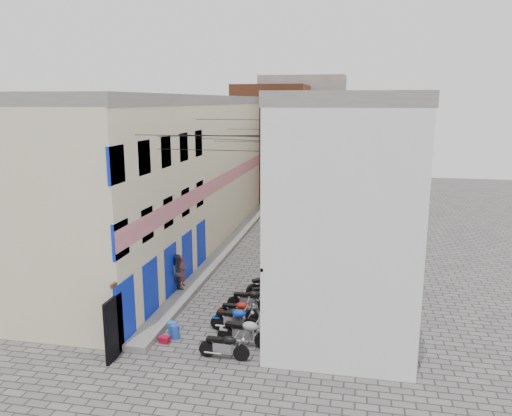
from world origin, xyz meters
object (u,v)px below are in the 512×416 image
Objects in this scene: motorcycle_b at (245,331)px; water_jug_near at (175,332)px; motorcycle_c at (234,318)px; motorcycle_d at (237,310)px; motorcycle_e at (249,299)px; motorcycle_f at (266,291)px; person_b at (179,273)px; motorcycle_a at (224,345)px; water_jug_far at (172,328)px; red_crate at (165,340)px; motorcycle_g at (267,283)px; person_a at (182,271)px.

motorcycle_b is 3.93× the size of water_jug_near.
motorcycle_c reaches higher than motorcycle_d.
motorcycle_f is at bearing 149.20° from motorcycle_e.
motorcycle_d is (-0.08, 0.86, -0.04)m from motorcycle_c.
water_jug_near is at bearing -126.15° from person_b.
person_b reaches higher than motorcycle_a.
red_crate is at bearing -91.51° from water_jug_far.
person_b is at bearing 106.02° from water_jug_far.
motorcycle_g is at bearing 171.28° from motorcycle_c.
motorcycle_a is at bearing -145.25° from person_a.
motorcycle_g is (-0.14, 0.89, 0.07)m from motorcycle_f.
motorcycle_a is 2.58m from red_crate.
motorcycle_f is (0.70, 2.95, -0.02)m from motorcycle_c.
motorcycle_a is at bearing -29.98° from water_jug_far.
water_jug_far is 1.29× the size of red_crate.
red_crate is (-0.27, -0.39, -0.15)m from water_jug_near.
person_a reaches higher than motorcycle_d.
person_a is at bearing -128.39° from motorcycle_f.
person_b is 3.27× the size of water_jug_near.
motorcycle_g reaches higher than motorcycle_f.
water_jug_far is at bearing -73.01° from motorcycle_c.
person_a is 3.09× the size of water_jug_far.
motorcycle_e reaches higher than motorcycle_f.
motorcycle_d reaches higher than red_crate.
motorcycle_a is 5.09m from motorcycle_f.
motorcycle_c is 2.73m from red_crate.
motorcycle_b is at bearing 6.20° from red_crate.
motorcycle_c is at bearing 17.31° from water_jug_far.
motorcycle_c is at bearing 31.98° from red_crate.
motorcycle_f is 1.05× the size of person_b.
motorcycle_b reaches higher than red_crate.
motorcycle_a is 3.43× the size of water_jug_near.
red_crate is (1.07, -4.91, -0.87)m from person_a.
motorcycle_a is 6.15m from person_b.
motorcycle_c is 3.88m from motorcycle_g.
person_a reaches higher than motorcycle_a.
motorcycle_a reaches higher than motorcycle_d.
water_jug_near is (-2.58, -4.87, -0.33)m from motorcycle_g.
motorcycle_g is at bearing 178.49° from motorcycle_a.
motorcycle_e is at bearing 53.85° from red_crate.
motorcycle_e is 3.71m from water_jug_near.
motorcycle_e reaches higher than motorcycle_c.
motorcycle_g is at bearing -82.33° from person_a.
motorcycle_c is at bearing -95.69° from person_b.
person_a is at bearing -133.12° from motorcycle_b.
person_b is 4.57m from red_crate.
motorcycle_g is 1.19× the size of person_b.
water_jug_near is (-2.72, -3.99, -0.26)m from motorcycle_f.
red_crate is at bearing -78.12° from motorcycle_b.
motorcycle_a reaches higher than water_jug_near.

